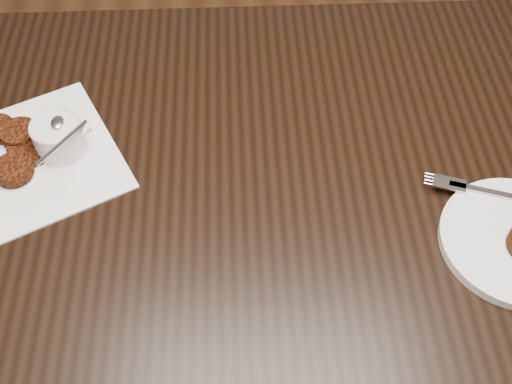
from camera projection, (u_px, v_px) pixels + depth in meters
table at (313, 309)px, 1.28m from camera, size 1.50×0.97×0.75m
napkin at (28, 161)px, 1.02m from camera, size 0.36×0.36×0.00m
sauce_ramekin at (54, 124)px, 0.99m from camera, size 0.13×0.13×0.11m
patty_cluster at (4, 145)px, 1.03m from camera, size 0.26×0.26×0.02m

